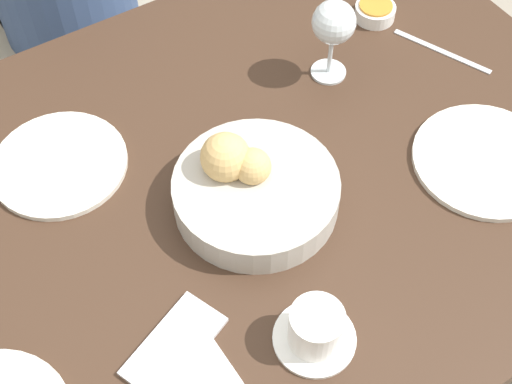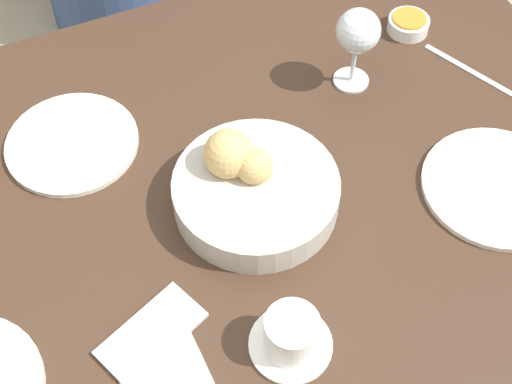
{
  "view_description": "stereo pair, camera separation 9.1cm",
  "coord_description": "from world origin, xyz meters",
  "px_view_note": "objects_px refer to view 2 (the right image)",
  "views": [
    {
      "loc": [
        -0.26,
        -0.6,
        1.64
      ],
      "look_at": [
        0.08,
        -0.05,
        0.75
      ],
      "focal_mm": 50.0,
      "sensor_mm": 36.0,
      "label": 1
    },
    {
      "loc": [
        -0.18,
        -0.64,
        1.64
      ],
      "look_at": [
        0.08,
        -0.05,
        0.75
      ],
      "focal_mm": 50.0,
      "sensor_mm": 36.0,
      "label": 2
    }
  ],
  "objects_px": {
    "bread_basket": "(253,187)",
    "wine_glass": "(358,33)",
    "jam_bowl_honey": "(408,24)",
    "coffee_cup": "(291,335)",
    "cell_phone": "(151,334)",
    "plate_near_right": "(497,187)",
    "napkin": "(163,374)",
    "plate_far_center": "(72,143)",
    "couch": "(101,9)",
    "knife_silver": "(471,71)"
  },
  "relations": [
    {
      "from": "cell_phone",
      "to": "bread_basket",
      "type": "bearing_deg",
      "value": 34.59
    },
    {
      "from": "coffee_cup",
      "to": "bread_basket",
      "type": "bearing_deg",
      "value": 78.17
    },
    {
      "from": "plate_far_center",
      "to": "cell_phone",
      "type": "xyz_separation_m",
      "value": [
        0.01,
        -0.38,
        -0.0
      ]
    },
    {
      "from": "plate_near_right",
      "to": "napkin",
      "type": "xyz_separation_m",
      "value": [
        -0.59,
        -0.08,
        -0.0
      ]
    },
    {
      "from": "plate_near_right",
      "to": "knife_silver",
      "type": "xyz_separation_m",
      "value": [
        0.11,
        0.24,
        -0.0
      ]
    },
    {
      "from": "napkin",
      "to": "cell_phone",
      "type": "relative_size",
      "value": 0.71
    },
    {
      "from": "bread_basket",
      "to": "wine_glass",
      "type": "xyz_separation_m",
      "value": [
        0.27,
        0.17,
        0.08
      ]
    },
    {
      "from": "bread_basket",
      "to": "knife_silver",
      "type": "height_order",
      "value": "bread_basket"
    },
    {
      "from": "plate_near_right",
      "to": "napkin",
      "type": "bearing_deg",
      "value": -172.52
    },
    {
      "from": "wine_glass",
      "to": "knife_silver",
      "type": "xyz_separation_m",
      "value": [
        0.21,
        -0.07,
        -0.11
      ]
    },
    {
      "from": "couch",
      "to": "plate_near_right",
      "type": "xyz_separation_m",
      "value": [
        0.38,
        -1.19,
        0.42
      ]
    },
    {
      "from": "knife_silver",
      "to": "napkin",
      "type": "relative_size",
      "value": 1.57
    },
    {
      "from": "jam_bowl_honey",
      "to": "coffee_cup",
      "type": "bearing_deg",
      "value": -134.42
    },
    {
      "from": "coffee_cup",
      "to": "napkin",
      "type": "bearing_deg",
      "value": 169.79
    },
    {
      "from": "napkin",
      "to": "couch",
      "type": "bearing_deg",
      "value": 80.4
    },
    {
      "from": "cell_phone",
      "to": "couch",
      "type": "bearing_deg",
      "value": 80.12
    },
    {
      "from": "bread_basket",
      "to": "plate_far_center",
      "type": "distance_m",
      "value": 0.32
    },
    {
      "from": "coffee_cup",
      "to": "knife_silver",
      "type": "distance_m",
      "value": 0.63
    },
    {
      "from": "wine_glass",
      "to": "plate_near_right",
      "type": "bearing_deg",
      "value": -72.04
    },
    {
      "from": "wine_glass",
      "to": "jam_bowl_honey",
      "type": "distance_m",
      "value": 0.2
    },
    {
      "from": "wine_glass",
      "to": "jam_bowl_honey",
      "type": "relative_size",
      "value": 2.0
    },
    {
      "from": "plate_near_right",
      "to": "plate_far_center",
      "type": "xyz_separation_m",
      "value": [
        -0.59,
        0.36,
        0.0
      ]
    },
    {
      "from": "plate_far_center",
      "to": "knife_silver",
      "type": "xyz_separation_m",
      "value": [
        0.71,
        -0.12,
        -0.0
      ]
    },
    {
      "from": "plate_near_right",
      "to": "napkin",
      "type": "height_order",
      "value": "plate_near_right"
    },
    {
      "from": "bread_basket",
      "to": "plate_near_right",
      "type": "distance_m",
      "value": 0.39
    },
    {
      "from": "wine_glass",
      "to": "napkin",
      "type": "bearing_deg",
      "value": -142.12
    },
    {
      "from": "knife_silver",
      "to": "cell_phone",
      "type": "xyz_separation_m",
      "value": [
        -0.7,
        -0.25,
        0.0
      ]
    },
    {
      "from": "wine_glass",
      "to": "bread_basket",
      "type": "bearing_deg",
      "value": -147.56
    },
    {
      "from": "couch",
      "to": "coffee_cup",
      "type": "relative_size",
      "value": 16.29
    },
    {
      "from": "plate_near_right",
      "to": "jam_bowl_honey",
      "type": "relative_size",
      "value": 3.08
    },
    {
      "from": "napkin",
      "to": "coffee_cup",
      "type": "bearing_deg",
      "value": -10.21
    },
    {
      "from": "coffee_cup",
      "to": "wine_glass",
      "type": "bearing_deg",
      "value": 52.51
    },
    {
      "from": "couch",
      "to": "plate_near_right",
      "type": "height_order",
      "value": "couch"
    },
    {
      "from": "coffee_cup",
      "to": "jam_bowl_honey",
      "type": "height_order",
      "value": "coffee_cup"
    },
    {
      "from": "couch",
      "to": "bread_basket",
      "type": "distance_m",
      "value": 1.14
    },
    {
      "from": "wine_glass",
      "to": "knife_silver",
      "type": "height_order",
      "value": "wine_glass"
    },
    {
      "from": "couch",
      "to": "cell_phone",
      "type": "xyz_separation_m",
      "value": [
        -0.21,
        -1.2,
        0.42
      ]
    },
    {
      "from": "bread_basket",
      "to": "napkin",
      "type": "xyz_separation_m",
      "value": [
        -0.23,
        -0.21,
        -0.03
      ]
    },
    {
      "from": "bread_basket",
      "to": "plate_far_center",
      "type": "bearing_deg",
      "value": 135.42
    },
    {
      "from": "bread_basket",
      "to": "couch",
      "type": "bearing_deg",
      "value": 90.61
    },
    {
      "from": "plate_far_center",
      "to": "napkin",
      "type": "height_order",
      "value": "plate_far_center"
    },
    {
      "from": "knife_silver",
      "to": "coffee_cup",
      "type": "bearing_deg",
      "value": -146.71
    },
    {
      "from": "bread_basket",
      "to": "knife_silver",
      "type": "relative_size",
      "value": 1.4
    },
    {
      "from": "plate_far_center",
      "to": "wine_glass",
      "type": "relative_size",
      "value": 1.42
    },
    {
      "from": "plate_near_right",
      "to": "bread_basket",
      "type": "bearing_deg",
      "value": 159.61
    },
    {
      "from": "plate_near_right",
      "to": "wine_glass",
      "type": "height_order",
      "value": "wine_glass"
    },
    {
      "from": "coffee_cup",
      "to": "napkin",
      "type": "height_order",
      "value": "coffee_cup"
    },
    {
      "from": "plate_near_right",
      "to": "knife_silver",
      "type": "distance_m",
      "value": 0.26
    },
    {
      "from": "knife_silver",
      "to": "plate_near_right",
      "type": "bearing_deg",
      "value": -115.21
    },
    {
      "from": "plate_near_right",
      "to": "coffee_cup",
      "type": "bearing_deg",
      "value": -165.35
    }
  ]
}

